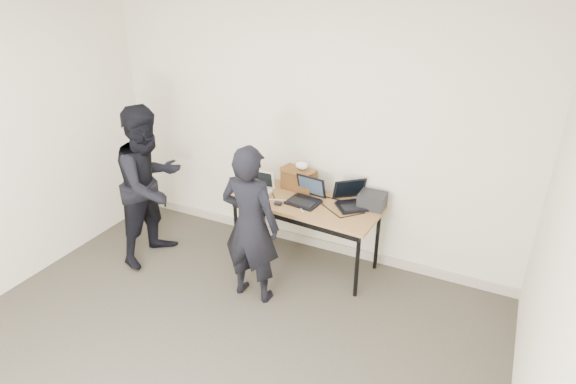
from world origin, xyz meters
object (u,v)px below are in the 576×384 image
Objects in this scene: laptop_beige at (257,190)px; person_observer at (151,185)px; leather_satchel at (299,179)px; person_typist at (250,225)px; desk at (305,207)px; laptop_center at (306,196)px; laptop_right at (353,200)px; equipment_box at (372,200)px.

person_observer reaches higher than laptop_beige.
person_typist is at bearing -83.35° from leather_satchel.
desk is at bearing 3.68° from laptop_beige.
laptop_right is at bearing 23.20° from laptop_center.
laptop_right is at bearing 22.77° from desk.
person_observer reaches higher than desk.
person_typist is (-0.22, -0.73, -0.01)m from laptop_center.
laptop_beige is at bearing 150.93° from laptop_right.
leather_satchel is 0.23× the size of person_observer.
person_observer reaches higher than laptop_right.
person_observer is (-1.32, -0.77, -0.01)m from leather_satchel.
desk is at bearing -108.49° from person_typist.
laptop_beige is at bearing -165.49° from laptop_center.
laptop_center is 0.46m from laptop_right.
laptop_center reaches higher than equipment_box.
laptop_right is (0.45, 0.13, 0.00)m from laptop_center.
person_observer is (-2.13, -0.74, 0.04)m from equipment_box.
leather_satchel reaches higher than laptop_center.
laptop_center is 0.21× the size of person_observer.
laptop_right is 2.06m from person_observer.
laptop_center is 0.28m from leather_satchel.
equipment_box is 1.24m from person_typist.
person_typist is (-0.22, -0.71, 0.10)m from desk.
laptop_right reaches higher than desk.
laptop_beige is 0.19× the size of person_typist.
person_observer is (-1.27, 0.16, 0.07)m from person_typist.
person_typist is at bearing -66.44° from laptop_beige.
laptop_center is at bearing -107.80° from person_typist.
laptop_beige is at bearing -66.47° from person_typist.
laptop_center and laptop_right have the same top height.
leather_satchel is at bearing -93.59° from person_typist.
desk is at bearing -65.03° from person_observer.
laptop_center is at bearing 98.33° from desk.
person_typist is at bearing -133.63° from equipment_box.
leather_satchel is at bearing 37.05° from laptop_beige.
laptop_beige is 1.18m from equipment_box.
laptop_right is at bearing -167.66° from equipment_box.
laptop_beige is 0.81× the size of laptop_center.
leather_satchel reaches higher than equipment_box.
leather_satchel reaches higher than laptop_beige.
laptop_beige reaches higher than desk.
laptop_right is 1.19× the size of leather_satchel.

